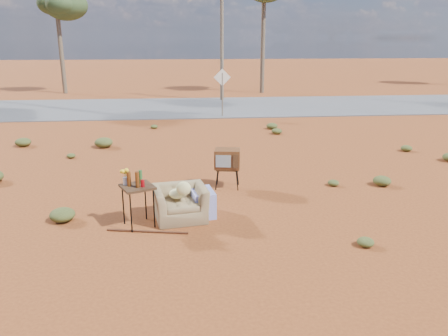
{
  "coord_description": "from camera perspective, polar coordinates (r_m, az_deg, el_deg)",
  "views": [
    {
      "loc": [
        -0.4,
        -8.0,
        3.5
      ],
      "look_at": [
        0.5,
        1.02,
        0.8
      ],
      "focal_mm": 35.0,
      "sensor_mm": 36.0,
      "label": 1
    }
  ],
  "objects": [
    {
      "name": "road_sign",
      "position": [
        20.19,
        -0.23,
        10.91
      ],
      "size": [
        0.78,
        0.06,
        2.19
      ],
      "color": "brown",
      "rests_on": "ground"
    },
    {
      "name": "rusty_bar",
      "position": [
        8.4,
        -9.98,
        -8.16
      ],
      "size": [
        1.54,
        0.34,
        0.04
      ],
      "primitive_type": "cylinder",
      "rotation": [
        0.0,
        1.57,
        -0.2
      ],
      "color": "#532916",
      "rests_on": "ground"
    },
    {
      "name": "side_table",
      "position": [
        8.45,
        -11.59,
        -2.1
      ],
      "size": [
        0.75,
        0.75,
        1.14
      ],
      "rotation": [
        0.0,
        0.0,
        0.43
      ],
      "color": "#382314",
      "rests_on": "ground"
    },
    {
      "name": "tv_unit",
      "position": [
        10.46,
        0.44,
        1.14
      ],
      "size": [
        0.66,
        0.57,
        0.96
      ],
      "rotation": [
        0.0,
        0.0,
        -0.16
      ],
      "color": "black",
      "rests_on": "ground"
    },
    {
      "name": "eucalyptus_near_left",
      "position": [
        31.01,
        -21.04,
        19.17
      ],
      "size": [
        3.2,
        3.2,
        6.6
      ],
      "color": "brown",
      "rests_on": "ground"
    },
    {
      "name": "highway",
      "position": [
        23.27,
        -4.65,
        7.94
      ],
      "size": [
        140.0,
        7.0,
        0.04
      ],
      "primitive_type": "cube",
      "color": "#565659",
      "rests_on": "ground"
    },
    {
      "name": "utility_pole_center",
      "position": [
        25.62,
        -0.29,
        18.04
      ],
      "size": [
        1.4,
        0.2,
        8.0
      ],
      "color": "brown",
      "rests_on": "ground"
    },
    {
      "name": "armchair",
      "position": [
        8.79,
        -5.2,
        -3.97
      ],
      "size": [
        1.29,
        0.95,
        0.9
      ],
      "rotation": [
        0.0,
        0.0,
        0.16
      ],
      "color": "olive",
      "rests_on": "ground"
    },
    {
      "name": "scrub_patch",
      "position": [
        12.86,
        -7.36,
        1.31
      ],
      "size": [
        17.49,
        8.07,
        0.33
      ],
      "color": "#494F22",
      "rests_on": "ground"
    },
    {
      "name": "ground",
      "position": [
        8.74,
        -2.59,
        -7.03
      ],
      "size": [
        140.0,
        140.0,
        0.0
      ],
      "primitive_type": "plane",
      "color": "brown",
      "rests_on": "ground"
    }
  ]
}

